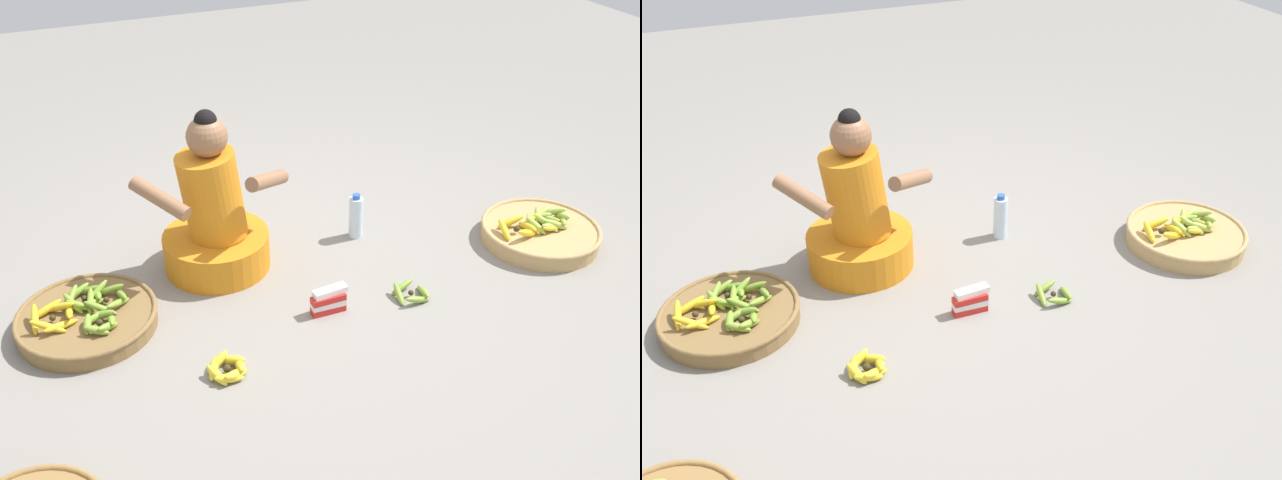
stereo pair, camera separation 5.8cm
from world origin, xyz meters
The scene contains 8 objects.
ground_plane centered at (0.00, 0.00, 0.00)m, with size 10.00×10.00×0.00m, color gray.
vendor_woman_front centered at (-0.34, 0.30, 0.26)m, with size 0.76×0.52×0.82m.
banana_basket_mid_right centered at (1.27, -0.15, 0.06)m, with size 0.61×0.61×0.16m.
banana_basket_front_right centered at (-1.00, 0.06, 0.05)m, with size 0.62×0.62×0.15m.
loose_bananas_front_center centered at (0.41, -0.32, 0.03)m, with size 0.17×0.17×0.07m.
loose_bananas_back_right centered at (-0.53, -0.48, 0.03)m, with size 0.19×0.19×0.08m.
water_bottle centered at (0.41, 0.28, 0.12)m, with size 0.07×0.07×0.25m.
packet_carton_stack centered at (0.01, -0.26, 0.06)m, with size 0.17×0.07×0.12m.
Camera 2 is at (-1.01, -2.67, 2.02)m, focal length 40.59 mm.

